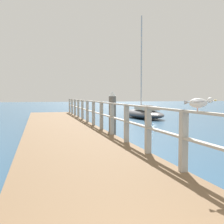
{
  "coord_description": "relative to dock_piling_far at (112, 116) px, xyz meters",
  "views": [
    {
      "loc": [
        -1.0,
        -0.31,
        1.75
      ],
      "look_at": [
        2.1,
        11.3,
        1.05
      ],
      "focal_mm": 44.86,
      "sensor_mm": 36.0,
      "label": 1
    }
  ],
  "objects": [
    {
      "name": "pier_railing",
      "position": [
        -0.38,
        1.04,
        0.13
      ],
      "size": [
        0.12,
        20.82,
        1.07
      ],
      "color": "#B2ADA3",
      "rests_on": "pier_deck"
    },
    {
      "name": "seagull_foreground",
      "position": [
        -0.37,
        -6.57,
        0.67
      ],
      "size": [
        0.4,
        0.33,
        0.21
      ],
      "rotation": [
        0.0,
        0.0,
        4.05
      ],
      "color": "white",
      "rests_on": "pier_railing"
    },
    {
      "name": "dock_piling_far",
      "position": [
        0.0,
        0.0,
        0.0
      ],
      "size": [
        0.29,
        0.29,
        1.93
      ],
      "color": "#6B6056",
      "rests_on": "ground_plane"
    },
    {
      "name": "boat_2",
      "position": [
        5.2,
        10.09,
        -0.57
      ],
      "size": [
        2.48,
        5.92,
        8.0
      ],
      "rotation": [
        0.0,
        0.0,
        0.08
      ],
      "color": "#4C4C51",
      "rests_on": "ground_plane"
    },
    {
      "name": "pier_deck",
      "position": [
        -1.8,
        1.04,
        -0.75
      ],
      "size": [
        3.0,
        22.3,
        0.44
      ],
      "primitive_type": "cube",
      "color": "brown",
      "rests_on": "ground_plane"
    }
  ]
}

